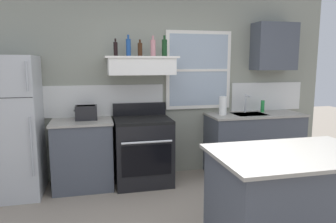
% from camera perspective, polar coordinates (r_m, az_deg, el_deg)
% --- Properties ---
extents(back_wall, '(5.40, 0.11, 2.70)m').
position_cam_1_polar(back_wall, '(4.61, -1.96, 5.05)').
color(back_wall, gray).
rests_on(back_wall, ground_plane).
extents(refrigerator, '(0.70, 0.72, 1.75)m').
position_cam_1_polar(refrigerator, '(4.33, -26.78, -2.57)').
color(refrigerator, '#B7BABC').
rests_on(refrigerator, ground_plane).
extents(counter_left_of_stove, '(0.79, 0.63, 0.91)m').
position_cam_1_polar(counter_left_of_stove, '(4.36, -15.21, -7.47)').
color(counter_left_of_stove, '#474C56').
rests_on(counter_left_of_stove, ground_plane).
extents(toaster, '(0.30, 0.20, 0.19)m').
position_cam_1_polar(toaster, '(4.29, -14.67, -0.16)').
color(toaster, black).
rests_on(toaster, counter_left_of_stove).
extents(stove_range, '(0.76, 0.69, 1.09)m').
position_cam_1_polar(stove_range, '(4.36, -4.59, -7.05)').
color(stove_range, black).
rests_on(stove_range, ground_plane).
extents(range_hood_shelf, '(0.96, 0.52, 0.24)m').
position_cam_1_polar(range_hood_shelf, '(4.29, -4.98, 8.36)').
color(range_hood_shelf, white).
extents(bottle_balsamic_dark, '(0.06, 0.06, 0.23)m').
position_cam_1_polar(bottle_balsamic_dark, '(4.32, -9.52, 11.19)').
color(bottle_balsamic_dark, black).
rests_on(bottle_balsamic_dark, range_hood_shelf).
extents(bottle_blue_liqueur, '(0.07, 0.07, 0.29)m').
position_cam_1_polar(bottle_blue_liqueur, '(4.33, -7.22, 11.53)').
color(bottle_blue_liqueur, '#1E478C').
rests_on(bottle_blue_liqueur, range_hood_shelf).
extents(bottle_brown_stout, '(0.06, 0.06, 0.22)m').
position_cam_1_polar(bottle_brown_stout, '(4.31, -5.12, 11.21)').
color(bottle_brown_stout, '#381E0F').
rests_on(bottle_brown_stout, range_hood_shelf).
extents(bottle_rose_pink, '(0.07, 0.07, 0.27)m').
position_cam_1_polar(bottle_rose_pink, '(4.30, -2.74, 11.53)').
color(bottle_rose_pink, '#C67F84').
rests_on(bottle_rose_pink, range_hood_shelf).
extents(bottle_dark_green_wine, '(0.07, 0.07, 0.28)m').
position_cam_1_polar(bottle_dark_green_wine, '(4.34, -0.65, 11.56)').
color(bottle_dark_green_wine, '#143819').
rests_on(bottle_dark_green_wine, range_hood_shelf).
extents(counter_right_with_sink, '(1.43, 0.63, 0.91)m').
position_cam_1_polar(counter_right_with_sink, '(4.94, 15.32, -5.55)').
color(counter_right_with_sink, '#474C56').
rests_on(counter_right_with_sink, ground_plane).
extents(sink_faucet, '(0.03, 0.17, 0.28)m').
position_cam_1_polar(sink_faucet, '(4.86, 14.04, 1.81)').
color(sink_faucet, silver).
rests_on(sink_faucet, counter_right_with_sink).
extents(paper_towel_roll, '(0.11, 0.11, 0.27)m').
position_cam_1_polar(paper_towel_roll, '(4.60, 9.96, 1.06)').
color(paper_towel_roll, white).
rests_on(paper_towel_roll, counter_right_with_sink).
extents(dish_soap_bottle, '(0.06, 0.06, 0.18)m').
position_cam_1_polar(dish_soap_bottle, '(5.01, 16.84, 0.92)').
color(dish_soap_bottle, '#268C3F').
rests_on(dish_soap_bottle, counter_right_with_sink).
extents(kitchen_island, '(1.40, 0.90, 0.91)m').
position_cam_1_polar(kitchen_island, '(3.03, 21.65, -15.18)').
color(kitchen_island, '#474C56').
rests_on(kitchen_island, ground_plane).
extents(upper_cabinet_right, '(0.64, 0.32, 0.70)m').
position_cam_1_polar(upper_cabinet_right, '(5.09, 18.76, 11.11)').
color(upper_cabinet_right, '#474C56').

